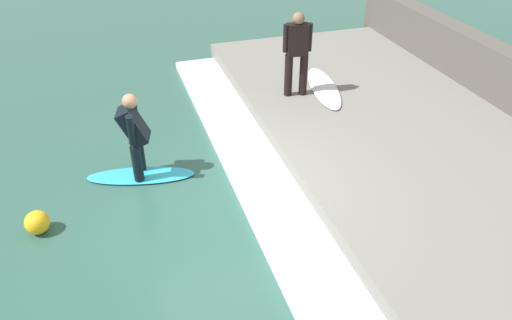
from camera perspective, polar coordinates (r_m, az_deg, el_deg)
ground_plane at (r=7.66m, az=-3.60°, el=-5.02°), size 28.00×28.00×0.00m
concrete_ledge at (r=8.80m, az=18.09°, el=0.31°), size 4.40×11.68×0.38m
wave_foam_crest at (r=7.77m, az=1.38°, el=-3.67°), size 0.94×11.10×0.14m
surfboard_riding at (r=8.42m, az=-13.01°, el=-1.73°), size 1.82×0.89×0.06m
surfer_riding at (r=7.99m, az=-13.74°, el=3.13°), size 0.54×0.65×1.44m
surfer_waiting_near at (r=9.71m, az=4.72°, el=12.42°), size 0.55×0.30×1.65m
surfboard_waiting_near at (r=10.36m, az=7.76°, el=8.22°), size 0.93×2.10×0.06m
marker_buoy at (r=7.68m, az=-23.73°, el=-6.55°), size 0.34×0.34×0.34m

